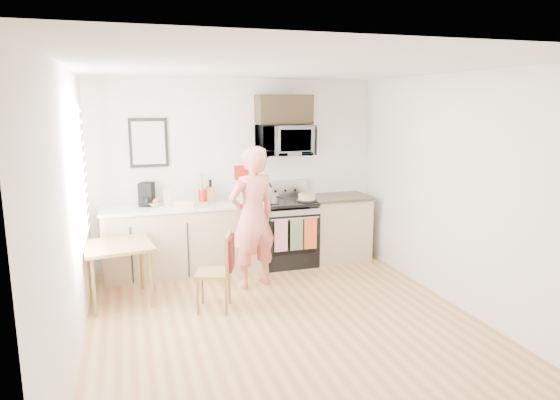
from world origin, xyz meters
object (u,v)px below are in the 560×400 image
object	(u,v)px
range	(287,234)
person	(252,218)
microwave	(285,140)
chair	(224,261)
dining_table	(118,251)
cake	(307,197)

from	to	relation	value
range	person	size ratio (longest dim) A/B	0.66
microwave	person	distance (m)	1.38
range	microwave	world-z (taller)	microwave
microwave	chair	distance (m)	2.21
range	dining_table	bearing A→B (deg)	-161.29
microwave	chair	world-z (taller)	microwave
microwave	chair	size ratio (longest dim) A/B	0.87
person	cake	world-z (taller)	person
dining_table	cake	xyz separation A→B (m)	(2.54, 0.67, 0.36)
microwave	range	bearing A→B (deg)	-89.94
microwave	person	world-z (taller)	microwave
person	dining_table	xyz separation A→B (m)	(-1.60, -0.05, -0.27)
person	dining_table	size ratio (longest dim) A/B	2.38
range	cake	xyz separation A→B (m)	(0.26, -0.10, 0.54)
chair	dining_table	bearing A→B (deg)	171.43
range	chair	bearing A→B (deg)	-131.07
person	dining_table	distance (m)	1.62
person	range	bearing A→B (deg)	-151.32
range	chair	world-z (taller)	range
microwave	cake	world-z (taller)	microwave
range	microwave	distance (m)	1.33
microwave	dining_table	bearing A→B (deg)	-158.97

